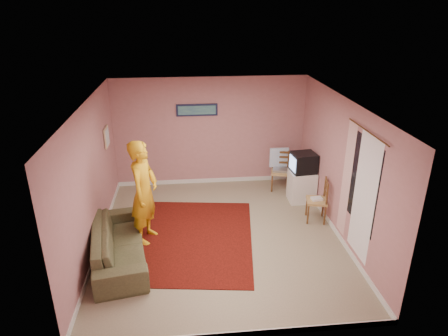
{
  "coord_description": "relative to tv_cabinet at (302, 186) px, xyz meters",
  "views": [
    {
      "loc": [
        -0.57,
        -6.5,
        4.17
      ],
      "look_at": [
        0.14,
        0.6,
        1.17
      ],
      "focal_mm": 32.0,
      "sensor_mm": 36.0,
      "label": 1
    }
  ],
  "objects": [
    {
      "name": "baseboard_front",
      "position": [
        -1.95,
        -3.81,
        -0.3
      ],
      "size": [
        4.5,
        0.02,
        0.1
      ],
      "primitive_type": "cube",
      "color": "silver",
      "rests_on": "ground"
    },
    {
      "name": "curtain_sheer",
      "position": [
        0.28,
        -2.37,
        0.9
      ],
      "size": [
        0.01,
        0.75,
        2.1
      ],
      "primitive_type": "cube",
      "color": "white",
      "rests_on": "wall_right"
    },
    {
      "name": "baseboard_left",
      "position": [
        -4.19,
        -1.32,
        -0.3
      ],
      "size": [
        0.02,
        5.0,
        0.1
      ],
      "primitive_type": "cube",
      "color": "silver",
      "rests_on": "ground"
    },
    {
      "name": "curtain_rod",
      "position": [
        0.25,
        -2.22,
        1.97
      ],
      "size": [
        0.02,
        1.4,
        0.02
      ],
      "primitive_type": "cylinder",
      "rotation": [
        1.57,
        0.0,
        0.0
      ],
      "color": "brown",
      "rests_on": "wall_right"
    },
    {
      "name": "wall_left",
      "position": [
        -4.2,
        -1.32,
        0.95
      ],
      "size": [
        0.02,
        5.0,
        2.6
      ],
      "primitive_type": "cube",
      "color": "#B2757A",
      "rests_on": "ground"
    },
    {
      "name": "picture_back",
      "position": [
        -2.25,
        1.15,
        1.5
      ],
      "size": [
        0.95,
        0.04,
        0.28
      ],
      "color": "#131836",
      "rests_on": "wall_back"
    },
    {
      "name": "chair_b",
      "position": [
        0.05,
        -0.89,
        0.2
      ],
      "size": [
        0.47,
        0.48,
        0.49
      ],
      "rotation": [
        0.0,
        0.0,
        -1.78
      ],
      "color": "tan",
      "rests_on": "ground"
    },
    {
      "name": "blue_throw",
      "position": [
        -0.35,
        0.81,
        0.39
      ],
      "size": [
        0.44,
        0.06,
        0.47
      ],
      "primitive_type": "cube",
      "color": "#96C3F5",
      "rests_on": "chair_a"
    },
    {
      "name": "ground",
      "position": [
        -1.95,
        -1.32,
        -0.35
      ],
      "size": [
        5.0,
        5.0,
        0.0
      ],
      "primitive_type": "plane",
      "color": "gray",
      "rests_on": "ground"
    },
    {
      "name": "area_rug",
      "position": [
        -2.51,
        -1.34,
        -0.34
      ],
      "size": [
        2.66,
        3.16,
        0.02
      ],
      "primitive_type": "cube",
      "rotation": [
        0.0,
        0.0,
        -0.13
      ],
      "color": "black",
      "rests_on": "ground"
    },
    {
      "name": "baseboard_back",
      "position": [
        -1.95,
        1.17,
        -0.3
      ],
      "size": [
        4.5,
        0.02,
        0.1
      ],
      "primitive_type": "cube",
      "color": "silver",
      "rests_on": "ground"
    },
    {
      "name": "ceiling",
      "position": [
        -1.95,
        -1.32,
        2.25
      ],
      "size": [
        4.5,
        5.0,
        0.02
      ],
      "primitive_type": "cube",
      "color": "silver",
      "rests_on": "wall_back"
    },
    {
      "name": "chair_a",
      "position": [
        -0.35,
        0.62,
        0.21
      ],
      "size": [
        0.49,
        0.48,
        0.5
      ],
      "rotation": [
        0.0,
        0.0,
        -0.23
      ],
      "color": "tan",
      "rests_on": "ground"
    },
    {
      "name": "window",
      "position": [
        0.29,
        -2.22,
        1.1
      ],
      "size": [
        0.01,
        1.1,
        1.5
      ],
      "primitive_type": "cube",
      "color": "black",
      "rests_on": "wall_right"
    },
    {
      "name": "baseboard_right",
      "position": [
        0.29,
        -1.32,
        -0.3
      ],
      "size": [
        0.02,
        5.0,
        0.1
      ],
      "primitive_type": "cube",
      "color": "silver",
      "rests_on": "ground"
    },
    {
      "name": "dvd_player",
      "position": [
        -0.35,
        0.62,
        0.15
      ],
      "size": [
        0.39,
        0.33,
        0.06
      ],
      "primitive_type": "cube",
      "rotation": [
        0.0,
        0.0,
        -0.26
      ],
      "color": "#A7A7AC",
      "rests_on": "chair_a"
    },
    {
      "name": "wall_front",
      "position": [
        -1.95,
        -3.82,
        0.95
      ],
      "size": [
        4.5,
        0.02,
        2.6
      ],
      "primitive_type": "cube",
      "color": "#B2757A",
      "rests_on": "ground"
    },
    {
      "name": "tv_cabinet",
      "position": [
        0.0,
        0.0,
        0.0
      ],
      "size": [
        0.55,
        0.5,
        0.7
      ],
      "primitive_type": "cube",
      "color": "white",
      "rests_on": "ground"
    },
    {
      "name": "wall_right",
      "position": [
        0.3,
        -1.32,
        0.95
      ],
      "size": [
        0.02,
        5.0,
        2.6
      ],
      "primitive_type": "cube",
      "color": "#B2757A",
      "rests_on": "ground"
    },
    {
      "name": "picture_left",
      "position": [
        -4.17,
        0.28,
        1.2
      ],
      "size": [
        0.04,
        0.38,
        0.42
      ],
      "color": "beige",
      "rests_on": "wall_left"
    },
    {
      "name": "sofa",
      "position": [
        -3.75,
        -1.86,
        -0.04
      ],
      "size": [
        1.19,
        2.24,
        0.62
      ],
      "primitive_type": "imported",
      "rotation": [
        0.0,
        0.0,
        1.74
      ],
      "color": "brown",
      "rests_on": "ground"
    },
    {
      "name": "crt_tv",
      "position": [
        -0.01,
        -0.0,
        0.57
      ],
      "size": [
        0.55,
        0.5,
        0.43
      ],
      "rotation": [
        0.0,
        0.0,
        0.11
      ],
      "color": "black",
      "rests_on": "tv_cabinet"
    },
    {
      "name": "curtain_floral",
      "position": [
        0.27,
        -1.67,
        0.9
      ],
      "size": [
        0.01,
        0.35,
        2.1
      ],
      "primitive_type": "cube",
      "color": "#F3E3CF",
      "rests_on": "wall_right"
    },
    {
      "name": "wall_back",
      "position": [
        -1.95,
        1.18,
        0.95
      ],
      "size": [
        4.5,
        0.02,
        2.6
      ],
      "primitive_type": "cube",
      "color": "#B2757A",
      "rests_on": "ground"
    },
    {
      "name": "game_console",
      "position": [
        0.05,
        -0.89,
        0.14
      ],
      "size": [
        0.23,
        0.18,
        0.04
      ],
      "primitive_type": "cube",
      "rotation": [
        0.0,
        0.0,
        0.09
      ],
      "color": "white",
      "rests_on": "chair_b"
    },
    {
      "name": "person",
      "position": [
        -3.32,
        -1.26,
        0.63
      ],
      "size": [
        0.66,
        0.82,
        1.96
      ],
      "primitive_type": "imported",
      "rotation": [
        0.0,
        0.0,
        1.26
      ],
      "color": "gold",
      "rests_on": "ground"
    }
  ]
}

